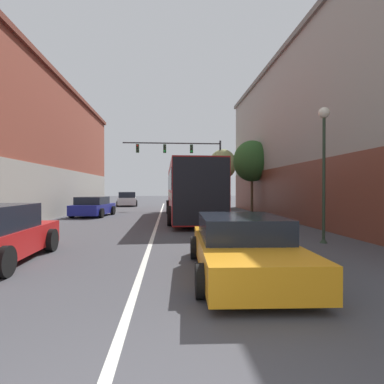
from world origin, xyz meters
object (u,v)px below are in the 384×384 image
Objects in this scene: hatchback_foreground at (242,246)px; street_lamp at (324,155)px; parked_car_left_near at (93,207)px; bus at (190,189)px; parked_car_left_mid at (127,199)px; street_tree_far at (223,164)px; street_tree_near at (252,161)px; traffic_signal_gantry at (188,157)px.

street_lamp reaches higher than hatchback_foreground.
hatchback_foreground is 1.15× the size of parked_car_left_near.
street_lamp reaches higher than parked_car_left_near.
bus is at bearing 3.95° from hatchback_foreground.
hatchback_foreground is 27.44m from parked_car_left_mid.
parked_car_left_mid is 0.96× the size of street_lamp.
parked_car_left_mid is 11.28m from street_tree_far.
street_lamp is at bearing -44.93° from hatchback_foreground.
street_tree_near is at bearing -54.59° from bus.
street_tree_near is at bearing 85.13° from street_lamp.
street_tree_near reaches higher than hatchback_foreground.
parked_car_left_near is 12.02m from street_tree_near.
hatchback_foreground is (0.28, -12.25, -1.24)m from bus.
traffic_signal_gantry reaches higher than parked_car_left_near.
bus is 2.76× the size of parked_car_left_mid.
parked_car_left_mid is at bearing 15.50° from hatchback_foreground.
traffic_signal_gantry is 7.59m from street_tree_near.
parked_car_left_mid is (-5.83, 14.50, -1.13)m from bus.
street_tree_far reaches higher than street_tree_near.
street_tree_near reaches higher than parked_car_left_mid.
traffic_signal_gantry is 2.02× the size of street_lamp.
street_lamp reaches higher than parked_car_left_mid.
parked_car_left_mid is 0.47× the size of traffic_signal_gantry.
parked_car_left_near is at bearing -171.61° from street_tree_near.
street_tree_near reaches higher than parked_car_left_near.
street_lamp is (3.66, 3.35, 2.41)m from hatchback_foreground.
street_tree_far is (0.00, 19.02, 1.24)m from street_lamp.
parked_car_left_mid is (0.57, 12.52, 0.08)m from parked_car_left_near.
bus is at bearing -143.84° from street_tree_near.
bus is 2.97× the size of parked_car_left_near.
bus is 6.81m from parked_car_left_near.
parked_car_left_mid is at bearing 135.03° from street_tree_near.
parked_car_left_near is at bearing -141.83° from street_tree_far.
parked_car_left_near is at bearing 170.95° from parked_car_left_mid.
parked_car_left_mid is (-6.12, 26.75, 0.12)m from hatchback_foreground.
traffic_signal_gantry is at bearing 126.90° from street_tree_near.
street_tree_near is at bearing -53.10° from traffic_signal_gantry.
hatchback_foreground is 5.51m from street_lamp.
parked_car_left_mid is 8.97m from traffic_signal_gantry.
parked_car_left_near is 0.74× the size of street_tree_near.
street_lamp is (9.78, -23.41, 2.29)m from parked_car_left_mid.
parked_car_left_mid reaches higher than parked_car_left_near.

